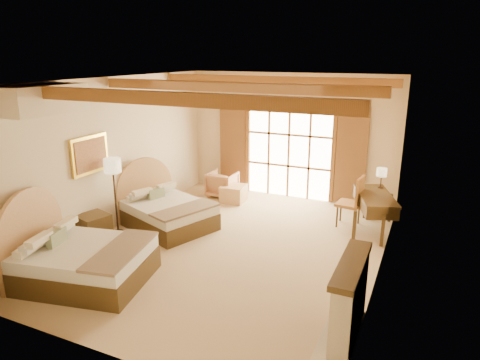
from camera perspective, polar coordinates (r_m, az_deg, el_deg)
The scene contains 19 objects.
floor at distance 8.52m, azimuth -1.06°, elevation -8.83°, with size 7.00×7.00×0.00m, color tan.
wall_back at distance 11.15m, azimuth 6.68°, elevation 5.81°, with size 5.50×5.50×0.00m, color beige.
wall_left at distance 9.45m, azimuth -16.37°, elevation 3.32°, with size 7.00×7.00×0.00m, color beige.
wall_right at distance 7.27m, azimuth 18.86°, elevation -0.76°, with size 7.00×7.00×0.00m, color beige.
ceiling at distance 7.72m, azimuth -1.19°, elevation 13.19°, with size 7.00×7.00×0.00m, color #B9763F.
ceiling_beams at distance 7.72m, azimuth -1.18°, elevation 12.30°, with size 5.39×4.60×0.18m, color #8D5C1D, non-canonical shape.
french_doors at distance 11.17m, azimuth 6.52°, elevation 3.99°, with size 3.95×0.08×2.60m.
fireplace at distance 5.90m, azimuth 14.12°, elevation -16.12°, with size 0.46×1.40×1.16m.
painting at distance 8.85m, azimuth -19.35°, elevation 3.19°, with size 0.06×0.95×0.75m.
canopy_valance at distance 7.60m, azimuth -25.02°, elevation 9.74°, with size 0.70×1.40×0.45m, color beige.
bed_near at distance 7.71m, azimuth -20.89°, elevation -9.52°, with size 2.32×1.90×1.34m.
bed_far at distance 9.49m, azimuth -10.26°, elevation -3.96°, with size 2.33×1.97×1.23m.
nightstand at distance 8.89m, azimuth -18.86°, elevation -6.37°, with size 0.54×0.54×0.65m, color #473115.
floor_lamp at distance 9.07m, azimuth -16.59°, elevation 1.26°, with size 0.34×0.34×1.61m.
armchair at distance 11.34m, azimuth -2.36°, elevation -0.54°, with size 0.70×0.72×0.66m, color tan.
ottoman at distance 10.94m, azimuth -0.87°, elevation -1.81°, with size 0.58×0.58×0.42m, color tan.
desk at distance 9.49m, azimuth 17.42°, elevation -4.04°, with size 1.13×1.65×0.82m.
desk_chair at distance 9.67m, azimuth 14.41°, elevation -3.95°, with size 0.56×0.56×1.13m.
desk_lamp at distance 9.79m, azimuth 18.38°, elevation 0.90°, with size 0.22×0.22×0.44m.
Camera 1 is at (3.33, -6.95, 3.64)m, focal length 32.00 mm.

